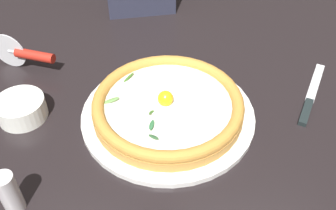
% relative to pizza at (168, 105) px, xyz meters
% --- Properties ---
extents(ground_plane, '(2.40, 2.40, 0.03)m').
position_rel_pizza_xyz_m(ground_plane, '(-0.02, -0.03, -0.05)').
color(ground_plane, black).
rests_on(ground_plane, ground).
extents(pizza_plate, '(0.34, 0.34, 0.01)m').
position_rel_pizza_xyz_m(pizza_plate, '(-0.00, -0.00, -0.03)').
color(pizza_plate, white).
rests_on(pizza_plate, ground).
extents(pizza, '(0.30, 0.30, 0.06)m').
position_rel_pizza_xyz_m(pizza, '(0.00, 0.00, 0.00)').
color(pizza, '#C48B3F').
rests_on(pizza, pizza_plate).
extents(side_bowl, '(0.10, 0.10, 0.04)m').
position_rel_pizza_xyz_m(side_bowl, '(0.29, -0.02, -0.01)').
color(side_bowl, white).
rests_on(side_bowl, ground).
extents(pizza_cutter, '(0.15, 0.06, 0.08)m').
position_rel_pizza_xyz_m(pizza_cutter, '(0.31, -0.17, 0.01)').
color(pizza_cutter, silver).
rests_on(pizza_cutter, ground).
extents(table_knife, '(0.12, 0.20, 0.01)m').
position_rel_pizza_xyz_m(table_knife, '(-0.30, -0.03, -0.03)').
color(table_knife, silver).
rests_on(table_knife, ground).
extents(pepper_shaker, '(0.03, 0.03, 0.08)m').
position_rel_pizza_xyz_m(pepper_shaker, '(0.25, 0.19, 0.01)').
color(pepper_shaker, silver).
rests_on(pepper_shaker, ground).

